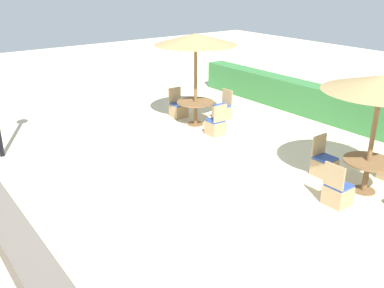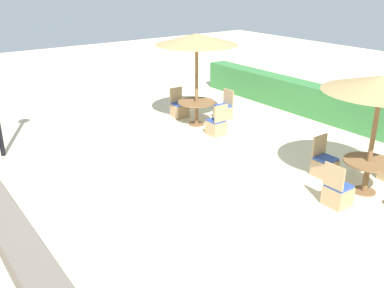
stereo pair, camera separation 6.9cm
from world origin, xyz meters
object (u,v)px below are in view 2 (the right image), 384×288
(patio_chair_back_left_east, at_px, (216,126))
(patio_chair_back_right_south, at_px, (337,193))
(patio_chair_back_left_north, at_px, (223,111))
(round_table_back_left, at_px, (196,106))
(parasol_back_right, at_px, (382,84))
(parasol_back_left, at_px, (197,40))
(patio_chair_back_right_west, at_px, (324,165))
(patio_chair_back_left_west, at_px, (179,109))
(round_table_back_right, at_px, (368,168))

(patio_chair_back_left_east, height_order, patio_chair_back_right_south, same)
(patio_chair_back_left_north, bearing_deg, patio_chair_back_right_south, 162.93)
(round_table_back_left, xyz_separation_m, parasol_back_right, (5.63, 0.29, 1.76))
(parasol_back_left, relative_size, parasol_back_right, 1.09)
(patio_chair_back_left_north, bearing_deg, round_table_back_left, 87.91)
(parasol_back_left, xyz_separation_m, patio_chair_back_right_west, (4.60, 0.24, -2.32))
(round_table_back_left, distance_m, patio_chair_back_right_south, 5.67)
(round_table_back_left, bearing_deg, parasol_back_right, 2.98)
(patio_chair_back_left_west, relative_size, patio_chair_back_right_west, 1.00)
(round_table_back_right, bearing_deg, parasol_back_right, -45.00)
(parasol_back_right, relative_size, patio_chair_back_right_south, 2.71)
(patio_chair_back_left_west, xyz_separation_m, parasol_back_right, (6.61, 0.26, 2.09))
(parasol_back_left, bearing_deg, patio_chair_back_right_west, 3.01)
(round_table_back_left, relative_size, parasol_back_right, 0.45)
(round_table_back_right, bearing_deg, parasol_back_left, -177.02)
(patio_chair_back_left_east, bearing_deg, round_table_back_left, 86.96)
(patio_chair_back_right_south, bearing_deg, patio_chair_back_right_west, 138.47)
(patio_chair_back_left_north, bearing_deg, patio_chair_back_left_west, 45.16)
(patio_chair_back_left_west, xyz_separation_m, patio_chair_back_right_west, (5.58, 0.21, 0.00))
(parasol_back_left, relative_size, patio_chair_back_left_north, 2.97)
(round_table_back_left, height_order, patio_chair_back_left_east, patio_chair_back_left_east)
(round_table_back_left, bearing_deg, patio_chair_back_right_south, -6.73)
(round_table_back_left, height_order, round_table_back_right, round_table_back_left)
(round_table_back_left, height_order, patio_chair_back_right_south, patio_chair_back_right_south)
(round_table_back_right, bearing_deg, round_table_back_left, -177.02)
(patio_chair_back_left_north, bearing_deg, patio_chair_back_right_west, 169.94)
(patio_chair_back_left_east, xyz_separation_m, parasol_back_right, (4.59, 0.35, 2.09))
(patio_chair_back_left_east, xyz_separation_m, round_table_back_right, (4.59, 0.35, 0.30))
(parasol_back_left, distance_m, round_table_back_left, 1.99)
(patio_chair_back_left_north, relative_size, round_table_back_right, 0.91)
(patio_chair_back_right_west, bearing_deg, parasol_back_right, 92.86)
(patio_chair_back_left_east, distance_m, patio_chair_back_left_north, 1.49)
(parasol_back_left, height_order, patio_chair_back_left_west, parasol_back_left)
(round_table_back_left, bearing_deg, parasol_back_left, 180.00)
(patio_chair_back_left_east, relative_size, patio_chair_back_right_south, 1.00)
(patio_chair_back_left_north, height_order, parasol_back_right, parasol_back_right)
(patio_chair_back_left_east, distance_m, parasol_back_right, 5.05)
(patio_chair_back_left_east, xyz_separation_m, patio_chair_back_left_north, (-1.00, 1.11, 0.00))
(round_table_back_left, distance_m, parasol_back_right, 5.91)
(round_table_back_right, distance_m, patio_chair_back_right_west, 1.08)
(parasol_back_left, relative_size, patio_chair_back_right_west, 2.97)
(patio_chair_back_left_east, relative_size, parasol_back_right, 0.37)
(patio_chair_back_left_east, bearing_deg, patio_chair_back_left_north, 42.22)
(patio_chair_back_left_east, relative_size, patio_chair_back_left_west, 1.00)
(parasol_back_right, height_order, patio_chair_back_right_west, parasol_back_right)
(parasol_back_left, height_order, round_table_back_left, parasol_back_left)
(patio_chair_back_left_east, bearing_deg, patio_chair_back_left_west, 87.52)
(parasol_back_right, bearing_deg, parasol_back_left, -177.02)
(parasol_back_right, bearing_deg, patio_chair_back_left_east, -175.65)
(patio_chair_back_left_east, distance_m, patio_chair_back_right_south, 4.62)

